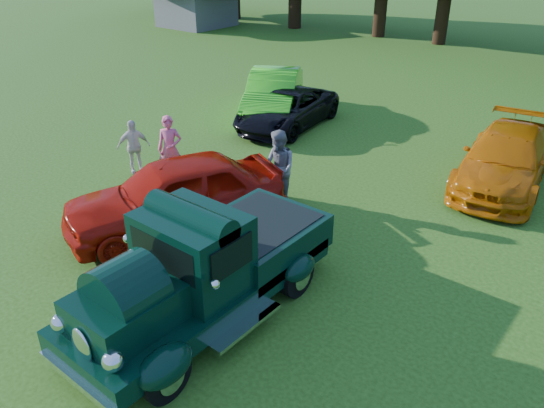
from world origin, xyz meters
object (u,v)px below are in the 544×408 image
Objects in this scene: red_convertible at (175,195)px; back_car_black at (287,109)px; back_car_orange at (506,159)px; spectator_white at (133,146)px; back_car_lime at (273,94)px; hero_pickup at (205,270)px; spectator_grey at (279,168)px; spectator_pink at (170,149)px.

red_convertible reaches higher than back_car_black.
spectator_white reaches higher than back_car_orange.
red_convertible is 8.45m from back_car_orange.
back_car_black is at bearing -61.47° from back_car_lime.
hero_pickup is 4.37m from spectator_grey.
back_car_lime is at bearing 63.32° from spectator_pink.
spectator_pink reaches higher than spectator_white.
hero_pickup is 1.08× the size of red_convertible.
back_car_lime is at bearing 167.41° from back_car_orange.
back_car_orange is at bearing 75.04° from hero_pickup.
back_car_orange is 8.67m from spectator_pink.
hero_pickup is 1.08× the size of back_car_lime.
spectator_pink reaches higher than back_car_orange.
back_car_orange reaches higher than back_car_black.
back_car_orange is 5.95m from spectator_grey.
spectator_grey is 1.23× the size of spectator_white.
back_car_lime is (-3.33, 7.60, -0.03)m from red_convertible.
hero_pickup is 2.95× the size of spectator_pink.
spectator_white is (-4.18, -1.03, -0.17)m from spectator_grey.
spectator_pink is at bearing -108.42° from back_car_lime.
red_convertible is at bearing -87.42° from spectator_grey.
hero_pickup is at bearing -67.68° from back_car_black.
spectator_grey reaches higher than red_convertible.
hero_pickup is at bearing -88.11° from back_car_lime.
back_car_black is 5.59m from spectator_grey.
back_car_orange is (7.13, -0.07, 0.10)m from back_car_black.
hero_pickup reaches higher than red_convertible.
hero_pickup reaches higher than back_car_lime.
hero_pickup is at bearing -8.01° from red_convertible.
spectator_grey reaches higher than spectator_pink.
back_car_orange is 2.79× the size of spectator_pink.
back_car_black is 2.97× the size of spectator_white.
back_car_orange is at bearing -7.59° from back_car_black.
spectator_pink is (-2.03, 1.66, 0.06)m from red_convertible.
spectator_pink is at bearing -46.89° from spectator_white.
spectator_grey reaches higher than back_car_black.
spectator_white is at bearing 155.26° from spectator_pink.
hero_pickup reaches higher than back_car_black.
spectator_white is at bearing -141.05° from spectator_grey.
hero_pickup is 5.71m from spectator_pink.
spectator_grey is at bearing 91.90° from red_convertible.
spectator_grey is at bearing -61.74° from back_car_black.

